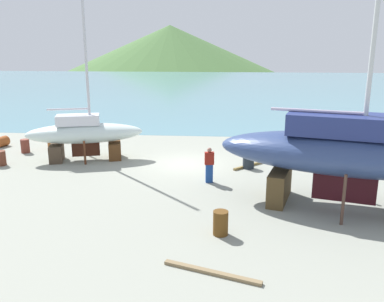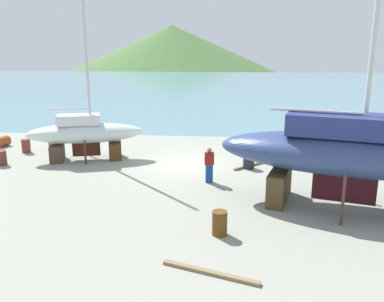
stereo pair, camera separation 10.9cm
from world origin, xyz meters
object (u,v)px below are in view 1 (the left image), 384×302
object	(u,v)px
sailboat_mid_port	(84,133)
barrel_rust_mid	(221,223)
worker	(209,165)
barrel_ochre	(2,142)
sailboat_large_starboard	(346,153)
barrel_tipped_right	(248,161)
barrel_rust_far	(52,142)
barrel_by_slipway	(0,158)
barrel_tipped_center	(25,146)

from	to	relation	value
sailboat_mid_port	barrel_rust_mid	xyz separation A→B (m)	(7.93, -9.09, -1.12)
worker	barrel_ochre	size ratio (longest dim) A/B	2.12
sailboat_large_starboard	barrel_tipped_right	world-z (taller)	sailboat_large_starboard
barrel_rust_far	barrel_rust_mid	bearing A→B (deg)	-46.34
barrel_ochre	worker	bearing A→B (deg)	-23.68
sailboat_mid_port	barrel_by_slipway	size ratio (longest dim) A/B	13.49
sailboat_mid_port	barrel_rust_mid	world-z (taller)	sailboat_mid_port
sailboat_large_starboard	barrel_by_slipway	size ratio (longest dim) A/B	21.28
worker	barrel_ochre	xyz separation A→B (m)	(-13.82, 6.06, -0.57)
worker	barrel_tipped_center	size ratio (longest dim) A/B	2.06
barrel_ochre	barrel_rust_far	bearing A→B (deg)	-3.12
sailboat_mid_port	barrel_rust_far	size ratio (longest dim) A/B	12.15
sailboat_large_starboard	barrel_rust_far	distance (m)	18.14
sailboat_mid_port	barrel_tipped_center	xyz separation A→B (m)	(-4.24, 1.22, -1.14)
barrel_by_slipway	sailboat_large_starboard	bearing A→B (deg)	-15.43
sailboat_mid_port	barrel_tipped_right	world-z (taller)	sailboat_mid_port
sailboat_large_starboard	barrel_rust_far	xyz separation A→B (m)	(-15.84, 8.65, -1.87)
barrel_by_slipway	barrel_tipped_right	distance (m)	13.62
barrel_tipped_center	barrel_tipped_right	world-z (taller)	barrel_tipped_center
sailboat_large_starboard	barrel_tipped_center	world-z (taller)	sailboat_large_starboard
barrel_by_slipway	barrel_tipped_center	bearing A→B (deg)	88.65
barrel_ochre	barrel_by_slipway	size ratio (longest dim) A/B	1.00
sailboat_mid_port	barrel_rust_mid	distance (m)	12.12
barrel_rust_far	barrel_ochre	size ratio (longest dim) A/B	1.11
barrel_tipped_right	barrel_ochre	bearing A→B (deg)	167.31
sailboat_large_starboard	barrel_tipped_center	size ratio (longest dim) A/B	20.60
barrel_ochre	barrel_by_slipway	xyz separation A→B (m)	(2.21, -4.12, 0.08)
barrel_tipped_right	barrel_by_slipway	bearing A→B (deg)	-177.68
barrel_rust_mid	barrel_tipped_right	bearing A→B (deg)	80.35
worker	barrel_rust_mid	size ratio (longest dim) A/B	1.97
barrel_rust_far	barrel_tipped_right	distance (m)	12.79
barrel_by_slipway	barrel_tipped_right	xyz separation A→B (m)	(13.61, 0.55, -0.02)
barrel_rust_far	barrel_tipped_center	world-z (taller)	barrel_rust_far
barrel_by_slipway	barrel_rust_mid	xyz separation A→B (m)	(12.24, -7.55, 0.03)
barrel_tipped_center	barrel_tipped_right	size ratio (longest dim) A/B	1.08
sailboat_large_starboard	barrel_rust_mid	size ratio (longest dim) A/B	19.74
sailboat_large_starboard	sailboat_mid_port	xyz separation A→B (m)	(-12.82, 6.26, -0.76)
sailboat_mid_port	barrel_by_slipway	world-z (taller)	sailboat_mid_port
sailboat_large_starboard	barrel_tipped_center	bearing A→B (deg)	172.23
sailboat_large_starboard	worker	size ratio (longest dim) A/B	10.00
barrel_tipped_right	sailboat_mid_port	bearing A→B (deg)	173.98
worker	barrel_tipped_center	distance (m)	12.47
worker	barrel_rust_mid	world-z (taller)	worker
barrel_rust_far	barrel_tipped_right	size ratio (longest dim) A/B	1.16
sailboat_large_starboard	barrel_rust_far	size ratio (longest dim) A/B	19.16
barrel_ochre	barrel_tipped_right	world-z (taller)	barrel_tipped_right
sailboat_large_starboard	barrel_rust_mid	distance (m)	5.95
sailboat_mid_port	barrel_tipped_right	bearing A→B (deg)	-21.46
barrel_rust_far	barrel_tipped_right	world-z (taller)	barrel_rust_far
sailboat_large_starboard	barrel_ochre	xyz separation A→B (m)	(-19.33, 8.84, -1.99)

